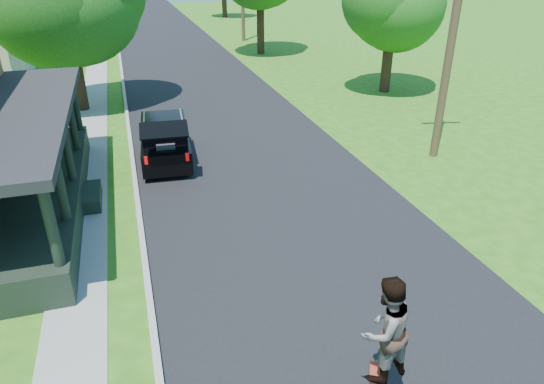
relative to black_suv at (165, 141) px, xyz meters
name	(u,v)px	position (x,y,z in m)	size (l,w,h in m)	color
ground	(331,287)	(2.82, -8.80, -0.77)	(140.00, 140.00, 0.00)	#2D5E12
street	(196,84)	(2.82, 11.20, -0.77)	(8.00, 120.00, 0.02)	black
curb	(124,89)	(-1.23, 11.20, -0.77)	(0.15, 120.00, 0.12)	#9A9A95
sidewalk	(95,91)	(-2.78, 11.20, -0.77)	(1.30, 120.00, 0.03)	gray
black_suv	(165,141)	(0.00, 0.00, 0.00)	(1.94, 4.43, 2.02)	black
skateboarder	(385,330)	(2.40, -11.80, 0.69)	(1.13, 0.97, 1.99)	black
skateboard	(375,383)	(2.28, -11.87, -0.41)	(0.32, 0.41, 0.64)	#9C270D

